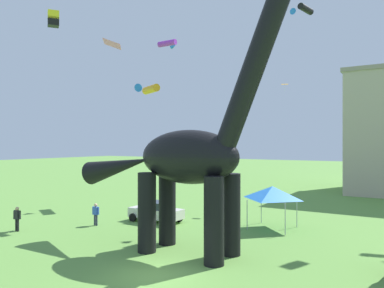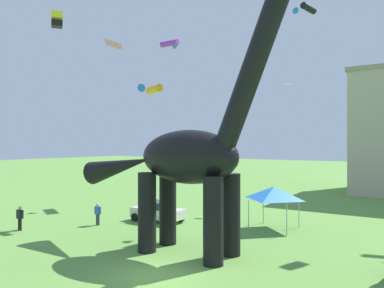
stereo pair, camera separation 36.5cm
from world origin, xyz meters
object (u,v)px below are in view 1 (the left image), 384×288
object	(u,v)px
festival_canopy_tent	(272,193)
kite_apex	(53,19)
person_photographer	(96,212)
person_vendor_side	(17,216)
kite_near_high	(169,44)
dinosaur_sculpture	(187,157)
person_strolling_adult	(235,211)
kite_mid_right	(285,84)
parked_sedan_left	(156,211)
kite_high_left	(112,44)
kite_mid_left	(303,10)
kite_far_left	(148,89)

from	to	relation	value
festival_canopy_tent	kite_apex	world-z (taller)	kite_apex
person_photographer	kite_apex	distance (m)	18.81
person_vendor_side	person_photographer	bearing A→B (deg)	-53.76
kite_near_high	kite_apex	bearing A→B (deg)	-159.82
dinosaur_sculpture	kite_apex	distance (m)	22.32
dinosaur_sculpture	kite_near_high	distance (m)	15.08
dinosaur_sculpture	person_strolling_adult	distance (m)	10.65
dinosaur_sculpture	kite_mid_right	distance (m)	18.91
person_strolling_adult	person_vendor_side	xyz separation A→B (m)	(-11.12, -11.26, 0.32)
parked_sedan_left	kite_apex	xyz separation A→B (m)	(-11.43, -0.47, 16.70)
festival_canopy_tent	person_strolling_adult	bearing A→B (deg)	159.76
person_vendor_side	kite_mid_right	bearing A→B (deg)	-47.91
kite_mid_right	dinosaur_sculpture	bearing A→B (deg)	-89.37
kite_mid_right	parked_sedan_left	bearing A→B (deg)	-117.60
kite_near_high	kite_high_left	world-z (taller)	kite_near_high
dinosaur_sculpture	festival_canopy_tent	distance (m)	8.84
person_photographer	kite_near_high	world-z (taller)	kite_near_high
kite_apex	dinosaur_sculpture	bearing A→B (deg)	-16.39
kite_near_high	kite_apex	world-z (taller)	kite_apex
kite_high_left	kite_mid_left	world-z (taller)	kite_mid_left
kite_high_left	kite_apex	bearing A→B (deg)	159.51
person_photographer	kite_mid_left	world-z (taller)	kite_mid_left
kite_far_left	kite_mid_right	distance (m)	13.70
parked_sedan_left	person_strolling_adult	size ratio (longest dim) A/B	3.67
parked_sedan_left	kite_far_left	distance (m)	14.62
dinosaur_sculpture	kite_far_left	size ratio (longest dim) A/B	5.05
dinosaur_sculpture	person_vendor_side	distance (m)	13.52
dinosaur_sculpture	parked_sedan_left	distance (m)	9.76
dinosaur_sculpture	kite_high_left	size ratio (longest dim) A/B	7.58
dinosaur_sculpture	festival_canopy_tent	size ratio (longest dim) A/B	4.65
person_photographer	festival_canopy_tent	xyz separation A→B (m)	(11.41, 5.84, 1.56)
kite_apex	kite_high_left	world-z (taller)	kite_apex
person_strolling_adult	kite_mid_right	xyz separation A→B (m)	(1.38, 8.32, 10.99)
person_photographer	festival_canopy_tent	bearing A→B (deg)	-91.24
festival_canopy_tent	kite_apex	distance (m)	25.06
kite_apex	kite_mid_left	xyz separation A→B (m)	(20.54, 8.58, -0.38)
person_strolling_adult	kite_apex	bearing A→B (deg)	4.77
festival_canopy_tent	kite_mid_left	distance (m)	15.66
dinosaur_sculpture	kite_far_left	xyz separation A→B (m)	(-13.05, 13.06, 6.34)
dinosaur_sculpture	parked_sedan_left	xyz separation A→B (m)	(-6.50, 5.74, -4.49)
dinosaur_sculpture	festival_canopy_tent	bearing A→B (deg)	94.73
festival_canopy_tent	kite_mid_left	world-z (taller)	kite_mid_left
kite_near_high	kite_apex	xyz separation A→B (m)	(-10.29, -3.78, 2.87)
kite_high_left	kite_far_left	world-z (taller)	kite_high_left
kite_apex	kite_far_left	distance (m)	10.90
kite_mid_left	kite_mid_right	world-z (taller)	kite_mid_left
person_vendor_side	kite_mid_left	size ratio (longest dim) A/B	0.86
kite_mid_right	kite_near_high	bearing A→B (deg)	-130.42
person_vendor_side	kite_apex	bearing A→B (deg)	21.20
kite_apex	kite_high_left	distance (m)	13.09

